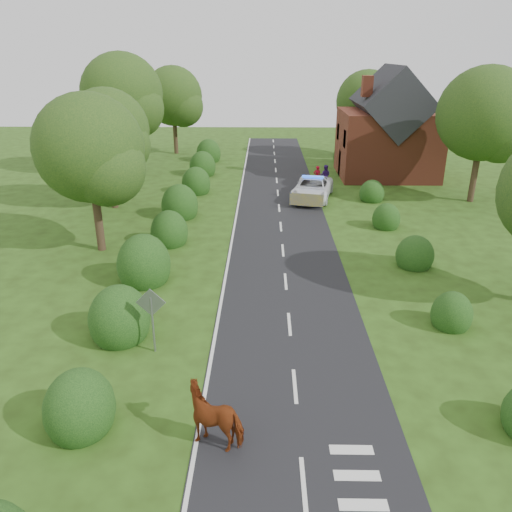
{
  "coord_description": "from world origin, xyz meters",
  "views": [
    {
      "loc": [
        -1.04,
        -13.47,
        10.16
      ],
      "look_at": [
        -1.41,
        8.05,
        1.3
      ],
      "focal_mm": 35.0,
      "sensor_mm": 36.0,
      "label": 1
    }
  ],
  "objects_px": {
    "pedestrian_red": "(317,176)",
    "pedestrian_purple": "(325,175)",
    "cow": "(217,417)",
    "police_van": "(312,188)",
    "road_sign": "(152,311)"
  },
  "relations": [
    {
      "from": "cow",
      "to": "police_van",
      "type": "xyz_separation_m",
      "value": [
        4.82,
        24.83,
        0.06
      ]
    },
    {
      "from": "cow",
      "to": "police_van",
      "type": "relative_size",
      "value": 0.34
    },
    {
      "from": "road_sign",
      "to": "pedestrian_purple",
      "type": "xyz_separation_m",
      "value": [
        8.87,
        24.37,
        -0.8
      ]
    },
    {
      "from": "cow",
      "to": "police_van",
      "type": "height_order",
      "value": "police_van"
    },
    {
      "from": "cow",
      "to": "pedestrian_red",
      "type": "distance_m",
      "value": 29.12
    },
    {
      "from": "police_van",
      "to": "pedestrian_red",
      "type": "height_order",
      "value": "police_van"
    },
    {
      "from": "cow",
      "to": "police_van",
      "type": "bearing_deg",
      "value": -175.69
    },
    {
      "from": "cow",
      "to": "pedestrian_purple",
      "type": "bearing_deg",
      "value": -176.86
    },
    {
      "from": "pedestrian_purple",
      "to": "road_sign",
      "type": "bearing_deg",
      "value": 88.95
    },
    {
      "from": "road_sign",
      "to": "cow",
      "type": "xyz_separation_m",
      "value": [
        2.68,
        -4.39,
        -0.92
      ]
    },
    {
      "from": "cow",
      "to": "pedestrian_purple",
      "type": "xyz_separation_m",
      "value": [
        6.19,
        28.76,
        0.12
      ]
    },
    {
      "from": "pedestrian_red",
      "to": "pedestrian_purple",
      "type": "distance_m",
      "value": 0.69
    },
    {
      "from": "pedestrian_red",
      "to": "pedestrian_purple",
      "type": "xyz_separation_m",
      "value": [
        0.66,
        0.17,
        0.02
      ]
    },
    {
      "from": "road_sign",
      "to": "pedestrian_red",
      "type": "xyz_separation_m",
      "value": [
        8.21,
        24.2,
        -0.82
      ]
    },
    {
      "from": "pedestrian_purple",
      "to": "pedestrian_red",
      "type": "bearing_deg",
      "value": 33.29
    }
  ]
}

